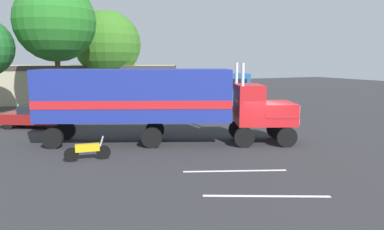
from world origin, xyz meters
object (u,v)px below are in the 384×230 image
object	(u,v)px
parked_bus	(189,88)
tree_right	(55,22)
parked_car	(36,116)
tree_center	(107,44)
motorcycle	(88,150)
person_bystander	(156,119)
semi_truck	(155,99)

from	to	relation	value
parked_bus	tree_right	distance (m)	12.83
parked_car	tree_center	size ratio (longest dim) A/B	0.49
motorcycle	tree_right	bearing A→B (deg)	90.55
parked_bus	parked_car	bearing A→B (deg)	-163.78
person_bystander	semi_truck	bearing A→B (deg)	-108.73
semi_truck	tree_center	bearing A→B (deg)	86.55
person_bystander	parked_bus	world-z (taller)	parked_bus
motorcycle	tree_center	distance (m)	22.65
parked_bus	motorcycle	distance (m)	17.79
parked_car	tree_right	xyz separation A→B (m)	(1.95, 5.87, 6.99)
person_bystander	tree_right	size ratio (longest dim) A/B	0.15
parked_car	motorcycle	xyz separation A→B (m)	(2.10, -9.91, -0.33)
parked_car	motorcycle	bearing A→B (deg)	-78.02
motorcycle	semi_truck	bearing A→B (deg)	27.41
parked_bus	person_bystander	bearing A→B (deg)	-125.04
semi_truck	person_bystander	distance (m)	3.44
parked_car	motorcycle	distance (m)	10.13
semi_truck	parked_bus	bearing A→B (deg)	58.52
tree_right	tree_center	bearing A→B (deg)	46.09
person_bystander	motorcycle	distance (m)	7.02
semi_truck	motorcycle	distance (m)	4.94
tree_center	tree_right	xyz separation A→B (m)	(-5.30, -5.51, 1.54)
person_bystander	motorcycle	world-z (taller)	person_bystander
motorcycle	parked_car	bearing A→B (deg)	101.98
person_bystander	parked_car	world-z (taller)	person_bystander
semi_truck	person_bystander	world-z (taller)	semi_truck
parked_bus	parked_car	size ratio (longest dim) A/B	2.36
semi_truck	motorcycle	bearing A→B (deg)	-152.59
motorcycle	tree_center	world-z (taller)	tree_center
parked_bus	tree_center	world-z (taller)	tree_center
parked_bus	tree_right	size ratio (longest dim) A/B	1.00
person_bystander	parked_car	size ratio (longest dim) A/B	0.35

